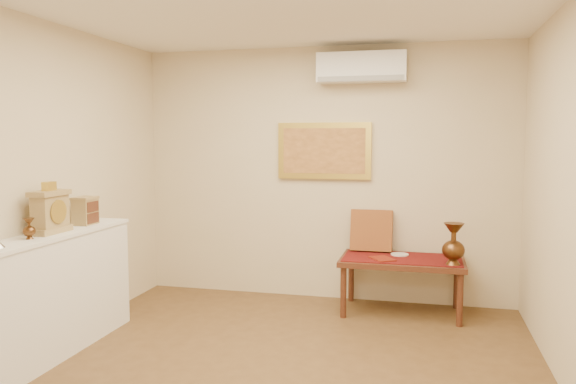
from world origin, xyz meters
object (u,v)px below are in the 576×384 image
(display_ledge, at_px, (42,298))
(wooden_chest, at_px, (85,211))
(mantel_clock, at_px, (50,211))
(low_table, at_px, (402,265))
(brass_urn_tall, at_px, (454,239))

(display_ledge, height_order, wooden_chest, wooden_chest)
(mantel_clock, height_order, low_table, mantel_clock)
(display_ledge, bearing_deg, brass_urn_tall, 28.16)
(wooden_chest, bearing_deg, display_ledge, -89.89)
(display_ledge, distance_m, wooden_chest, 0.86)
(low_table, bearing_deg, wooden_chest, -154.61)
(brass_urn_tall, distance_m, wooden_chest, 3.34)
(brass_urn_tall, xyz_separation_m, wooden_chest, (-3.15, -1.08, 0.31))
(brass_urn_tall, distance_m, display_ledge, 3.59)
(wooden_chest, height_order, low_table, wooden_chest)
(display_ledge, xyz_separation_m, mantel_clock, (-0.00, 0.15, 0.66))
(display_ledge, relative_size, low_table, 1.68)
(mantel_clock, relative_size, low_table, 0.34)
(wooden_chest, bearing_deg, low_table, 25.39)
(mantel_clock, xyz_separation_m, low_table, (2.68, 1.73, -0.67))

